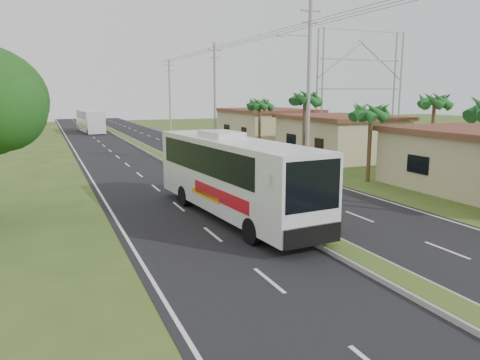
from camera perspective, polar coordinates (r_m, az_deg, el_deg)
name	(u,v)px	position (r m, az deg, el deg)	size (l,w,h in m)	color
ground	(366,264)	(15.97, 15.06, -9.91)	(180.00, 180.00, 0.00)	#3B531E
road_asphalt	(189,172)	(33.53, -6.27, 1.02)	(14.00, 160.00, 0.02)	black
median_strip	(189,170)	(33.51, -6.27, 1.18)	(1.20, 160.00, 0.18)	gray
lane_edge_left	(91,178)	(32.31, -17.73, 0.21)	(0.12, 160.00, 0.01)	silver
lane_edge_right	(273,166)	(35.98, 4.01, 1.69)	(0.12, 160.00, 0.01)	silver
shop_mid	(339,137)	(41.19, 11.92, 5.20)	(7.60, 10.60, 3.67)	tan
shop_far	(267,126)	(53.26, 3.31, 6.62)	(8.60, 11.60, 3.82)	tan
palm_verge_b	(371,112)	(30.27, 15.69, 7.97)	(2.40, 2.40, 5.05)	#473321
palm_verge_c	(305,99)	(35.70, 7.91, 9.80)	(2.40, 2.40, 5.85)	#473321
palm_verge_d	(260,104)	(43.90, 2.40, 9.24)	(2.40, 2.40, 5.25)	#473321
palm_behind_shop	(435,101)	(37.90, 22.63, 8.85)	(2.40, 2.40, 5.65)	#473321
utility_pole_b	(308,83)	(34.68, 8.34, 11.65)	(3.20, 0.28, 12.00)	gray
utility_pole_c	(215,92)	(52.84, -3.08, 10.65)	(1.60, 0.28, 11.00)	gray
utility_pole_d	(170,94)	(71.98, -8.56, 10.29)	(1.60, 0.28, 10.50)	gray
billboard_lattice	(360,81)	(52.22, 14.43, 11.61)	(10.18, 1.18, 12.07)	gray
coach_bus_main	(232,172)	(20.60, -0.95, 1.02)	(3.47, 11.89, 3.79)	silver
coach_bus_far	(90,120)	(71.32, -17.82, 6.98)	(3.07, 10.91, 3.14)	silver
motorcyclist	(323,213)	(18.98, 10.11, -4.04)	(1.76, 0.51, 2.16)	black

